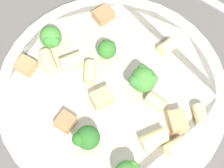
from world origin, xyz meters
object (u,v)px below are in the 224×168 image
object	(u,v)px
rigatoni_3	(175,147)
rigatoni_7	(48,62)
broccoli_floret_3	(107,49)
chicken_chunk_1	(26,66)
rigatoni_2	(167,47)
broccoli_floret_0	(86,138)
broccoli_floret_4	(51,38)
rigatoni_5	(154,139)
rigatoni_6	(200,115)
broccoli_floret_1	(143,79)
chicken_chunk_0	(104,15)
rigatoni_4	(156,102)
chicken_chunk_4	(177,122)
pasta_bowl	(112,92)
rigatoni_0	(90,73)
chicken_chunk_3	(66,122)
rigatoni_1	(71,62)
chicken_chunk_2	(102,98)

from	to	relation	value
rigatoni_3	rigatoni_7	distance (m)	0.18
broccoli_floret_3	chicken_chunk_1	bearing A→B (deg)	83.02
rigatoni_2	rigatoni_3	bearing A→B (deg)	162.87
broccoli_floret_0	broccoli_floret_4	bearing A→B (deg)	3.13
rigatoni_5	rigatoni_6	world-z (taller)	rigatoni_5
broccoli_floret_1	chicken_chunk_0	xyz separation A→B (m)	(0.11, 0.01, -0.01)
rigatoni_4	chicken_chunk_4	bearing A→B (deg)	-155.83
broccoli_floret_0	broccoli_floret_1	size ratio (longest dim) A/B	0.85
pasta_bowl	rigatoni_0	xyz separation A→B (m)	(0.02, 0.02, 0.02)
chicken_chunk_0	chicken_chunk_3	world-z (taller)	chicken_chunk_0
broccoli_floret_3	rigatoni_6	world-z (taller)	broccoli_floret_3
broccoli_floret_0	broccoli_floret_1	distance (m)	0.09
broccoli_floret_1	rigatoni_5	distance (m)	0.07
pasta_bowl	rigatoni_2	xyz separation A→B (m)	(0.03, -0.08, 0.02)
chicken_chunk_1	chicken_chunk_0	bearing A→B (deg)	-68.54
broccoli_floret_4	broccoli_floret_3	bearing A→B (deg)	-117.89
rigatoni_0	rigatoni_1	xyz separation A→B (m)	(0.02, 0.02, 0.00)
rigatoni_6	rigatoni_2	bearing A→B (deg)	2.31
broccoli_floret_0	rigatoni_2	distance (m)	0.15
rigatoni_7	rigatoni_2	bearing A→B (deg)	-98.93
rigatoni_6	broccoli_floret_0	bearing A→B (deg)	86.21
rigatoni_1	chicken_chunk_0	distance (m)	0.08
rigatoni_4	rigatoni_2	bearing A→B (deg)	-30.42
rigatoni_3	pasta_bowl	bearing A→B (deg)	25.11
broccoli_floret_3	rigatoni_3	bearing A→B (deg)	-165.25
broccoli_floret_0	rigatoni_4	bearing A→B (deg)	-76.59
chicken_chunk_3	chicken_chunk_4	size ratio (longest dim) A/B	0.85
rigatoni_5	chicken_chunk_2	xyz separation A→B (m)	(0.06, 0.04, -0.00)
chicken_chunk_1	chicken_chunk_3	world-z (taller)	chicken_chunk_1
pasta_bowl	chicken_chunk_4	bearing A→B (deg)	-139.64
broccoli_floret_3	chicken_chunk_0	world-z (taller)	broccoli_floret_3
broccoli_floret_0	broccoli_floret_3	bearing A→B (deg)	-28.15
rigatoni_7	chicken_chunk_3	xyz separation A→B (m)	(-0.08, -0.00, -0.00)
rigatoni_0	chicken_chunk_1	size ratio (longest dim) A/B	1.30
rigatoni_2	rigatoni_3	xyz separation A→B (m)	(-0.12, 0.04, 0.00)
rigatoni_3	rigatoni_4	size ratio (longest dim) A/B	0.91
rigatoni_7	chicken_chunk_4	world-z (taller)	chicken_chunk_4
broccoli_floret_0	rigatoni_6	size ratio (longest dim) A/B	1.37
broccoli_floret_3	broccoli_floret_4	xyz separation A→B (m)	(0.03, 0.06, 0.01)
chicken_chunk_0	rigatoni_1	bearing A→B (deg)	134.12
broccoli_floret_4	pasta_bowl	bearing A→B (deg)	-144.82
rigatoni_3	chicken_chunk_4	world-z (taller)	same
chicken_chunk_3	rigatoni_2	bearing A→B (deg)	-68.13
rigatoni_0	rigatoni_6	size ratio (longest dim) A/B	1.27
broccoli_floret_1	rigatoni_6	bearing A→B (deg)	-137.41
rigatoni_0	chicken_chunk_3	world-z (taller)	rigatoni_0
pasta_bowl	rigatoni_1	world-z (taller)	rigatoni_1
rigatoni_5	chicken_chunk_2	world-z (taller)	same
rigatoni_5	chicken_chunk_4	distance (m)	0.03
broccoli_floret_0	rigatoni_0	xyz separation A→B (m)	(0.08, -0.03, -0.01)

